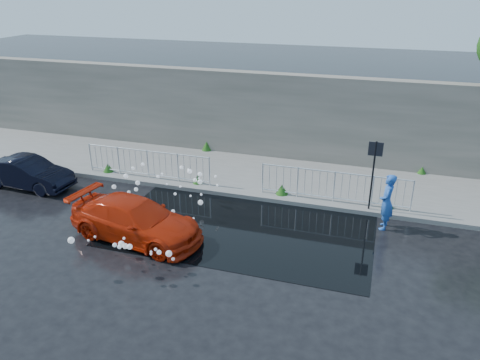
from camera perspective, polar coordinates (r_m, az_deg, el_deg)
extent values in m
plane|color=black|center=(14.07, -2.82, -7.22)|extent=(90.00, 90.00, 0.00)
cube|color=#63625E|center=(18.31, 2.55, 0.58)|extent=(30.00, 4.00, 0.15)
cube|color=#63625E|center=(16.55, 0.74, -1.95)|extent=(30.00, 0.25, 0.16)
cube|color=#5D594F|center=(19.74, 4.32, 7.84)|extent=(30.00, 0.60, 3.50)
cube|color=black|center=(14.75, 0.36, -5.62)|extent=(8.00, 5.00, 0.01)
cylinder|color=black|center=(15.60, 15.81, 0.19)|extent=(0.06, 0.06, 2.50)
cube|color=black|center=(15.25, 16.22, 3.65)|extent=(0.45, 0.04, 0.45)
cylinder|color=silver|center=(19.33, -17.74, 2.69)|extent=(0.05, 0.05, 1.10)
cylinder|color=silver|center=(17.05, -3.74, 1.06)|extent=(0.05, 0.05, 1.10)
cylinder|color=silver|center=(17.88, -11.30, 3.50)|extent=(5.00, 0.04, 0.04)
cylinder|color=silver|center=(18.21, -11.07, 0.68)|extent=(5.00, 0.04, 0.04)
cylinder|color=silver|center=(16.48, 2.77, 0.28)|extent=(0.05, 0.05, 1.10)
cylinder|color=silver|center=(16.09, 20.25, -1.83)|extent=(0.05, 0.05, 1.10)
cylinder|color=silver|center=(15.89, 11.55, 0.94)|extent=(5.00, 0.04, 0.04)
cylinder|color=silver|center=(16.27, 11.28, -2.16)|extent=(5.00, 0.04, 0.04)
cone|color=#194111|center=(19.12, -15.79, 1.48)|extent=(0.40, 0.40, 0.33)
cone|color=#194111|center=(17.42, -5.19, 0.11)|extent=(0.36, 0.36, 0.32)
cone|color=#194111|center=(16.53, 5.13, -1.14)|extent=(0.44, 0.44, 0.35)
cone|color=#194111|center=(16.26, 17.61, -2.76)|extent=(0.38, 0.38, 0.29)
cone|color=#194111|center=(20.78, -4.09, 4.18)|extent=(0.42, 0.42, 0.41)
cone|color=#194111|center=(19.56, 21.31, 1.13)|extent=(0.34, 0.34, 0.27)
sphere|color=white|center=(16.48, -6.30, 1.24)|extent=(0.10, 0.10, 0.10)
sphere|color=white|center=(15.74, -4.90, -0.23)|extent=(0.17, 0.17, 0.17)
sphere|color=white|center=(16.18, -4.90, 0.70)|extent=(0.16, 0.16, 0.16)
sphere|color=white|center=(15.90, -5.50, -0.02)|extent=(0.14, 0.14, 0.14)
sphere|color=white|center=(16.23, -6.16, 1.03)|extent=(0.17, 0.17, 0.17)
sphere|color=white|center=(15.79, -8.91, -0.52)|extent=(0.07, 0.07, 0.07)
sphere|color=white|center=(15.24, -4.76, -1.78)|extent=(0.08, 0.08, 0.08)
sphere|color=white|center=(15.11, -10.83, -4.30)|extent=(0.12, 0.12, 0.12)
sphere|color=white|center=(14.86, -4.84, -2.74)|extent=(0.17, 0.17, 0.17)
sphere|color=white|center=(16.53, -7.15, 1.53)|extent=(0.13, 0.13, 0.13)
sphere|color=white|center=(15.65, -5.02, 0.20)|extent=(0.07, 0.07, 0.07)
sphere|color=white|center=(15.04, -6.05, -1.94)|extent=(0.07, 0.07, 0.07)
sphere|color=white|center=(15.85, -14.52, -3.17)|extent=(0.08, 0.08, 0.08)
sphere|color=white|center=(15.96, -12.56, -1.12)|extent=(0.14, 0.14, 0.14)
sphere|color=white|center=(16.46, -9.48, 0.74)|extent=(0.09, 0.09, 0.09)
sphere|color=white|center=(16.23, -5.98, 1.09)|extent=(0.06, 0.06, 0.06)
sphere|color=white|center=(15.74, -7.29, -0.80)|extent=(0.08, 0.08, 0.08)
sphere|color=white|center=(17.17, -12.93, 1.40)|extent=(0.13, 0.13, 0.13)
sphere|color=white|center=(15.07, -8.16, -3.80)|extent=(0.13, 0.13, 0.13)
sphere|color=white|center=(16.25, -15.11, -0.80)|extent=(0.15, 0.15, 0.15)
sphere|color=white|center=(17.16, -11.79, 1.89)|extent=(0.14, 0.14, 0.14)
sphere|color=white|center=(16.20, -12.37, -0.34)|extent=(0.16, 0.16, 0.16)
sphere|color=white|center=(16.12, -13.41, -1.44)|extent=(0.11, 0.11, 0.11)
sphere|color=white|center=(15.26, -11.86, -3.25)|extent=(0.08, 0.08, 0.08)
sphere|color=white|center=(16.66, -13.75, 0.46)|extent=(0.17, 0.17, 0.17)
sphere|color=white|center=(16.42, -9.98, 0.41)|extent=(0.11, 0.11, 0.11)
sphere|color=white|center=(14.80, -5.69, -4.68)|extent=(0.07, 0.07, 0.07)
sphere|color=white|center=(14.87, -8.64, -4.25)|extent=(0.11, 0.11, 0.11)
sphere|color=white|center=(15.98, -15.90, -2.57)|extent=(0.16, 0.16, 0.16)
sphere|color=white|center=(15.74, -3.00, 0.42)|extent=(0.10, 0.10, 0.10)
sphere|color=white|center=(15.39, -7.92, -1.69)|extent=(0.10, 0.10, 0.10)
sphere|color=white|center=(15.60, -2.79, -0.63)|extent=(0.08, 0.08, 0.08)
sphere|color=white|center=(12.14, -13.32, -7.92)|extent=(0.15, 0.15, 0.15)
sphere|color=white|center=(13.75, -17.27, -6.63)|extent=(0.07, 0.07, 0.07)
sphere|color=white|center=(12.50, -8.67, -8.87)|extent=(0.17, 0.17, 0.17)
sphere|color=white|center=(13.41, -13.81, -7.84)|extent=(0.16, 0.16, 0.16)
sphere|color=white|center=(12.43, -10.26, -8.32)|extent=(0.09, 0.09, 0.09)
sphere|color=white|center=(13.08, -13.97, -6.92)|extent=(0.08, 0.08, 0.08)
sphere|color=white|center=(14.01, -18.01, -7.01)|extent=(0.07, 0.07, 0.07)
sphere|color=white|center=(12.19, -14.49, -7.89)|extent=(0.11, 0.11, 0.11)
sphere|color=white|center=(12.76, -10.80, -8.85)|extent=(0.07, 0.07, 0.07)
sphere|color=white|center=(12.69, -19.90, -6.92)|extent=(0.17, 0.17, 0.17)
sphere|color=white|center=(12.86, -15.03, -7.66)|extent=(0.12, 0.12, 0.12)
sphere|color=white|center=(12.88, -8.16, -9.52)|extent=(0.10, 0.10, 0.10)
sphere|color=white|center=(12.67, -10.79, -8.60)|extent=(0.07, 0.07, 0.07)
sphere|color=white|center=(12.50, -14.27, -7.58)|extent=(0.17, 0.17, 0.17)
sphere|color=white|center=(12.04, -9.85, -8.68)|extent=(0.12, 0.12, 0.12)
imported|color=#B31F07|center=(14.16, -12.58, -4.79)|extent=(4.37, 2.33, 1.21)
imported|color=black|center=(18.93, -24.42, 0.79)|extent=(3.47, 1.36, 1.13)
imported|color=#2354AF|center=(14.94, 17.45, -2.57)|extent=(0.46, 0.67, 1.78)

